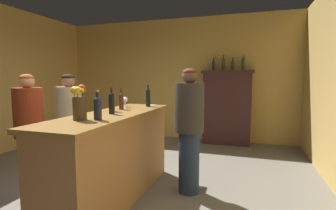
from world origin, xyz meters
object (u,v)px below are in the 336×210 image
at_px(display_cabinet, 227,106).
at_px(display_bottle_midleft, 223,64).
at_px(wine_bottle_malbec, 112,101).
at_px(display_bottle_center, 233,64).
at_px(bar_counter, 113,156).
at_px(display_bottle_left, 214,65).
at_px(patron_by_cabinet, 70,120).
at_px(wine_bottle_merlot, 98,107).
at_px(cheese_plate, 151,105).
at_px(display_bottle_midright, 243,63).
at_px(patron_in_navy, 30,132).
at_px(wine_bottle_chardonnay, 121,100).
at_px(wine_glass_mid, 125,99).
at_px(wine_glass_front, 125,101).
at_px(bartender, 189,126).
at_px(wine_bottle_rose, 148,97).
at_px(flower_arrangement, 79,104).
at_px(wine_bottle_syrah, 111,102).

distance_m(display_cabinet, display_bottle_midleft, 0.96).
bearing_deg(wine_bottle_malbec, display_bottle_center, 66.69).
distance_m(bar_counter, display_bottle_left, 3.48).
bearing_deg(display_bottle_left, bar_counter, -103.52).
bearing_deg(patron_by_cabinet, bar_counter, -7.46).
relative_size(wine_bottle_merlot, cheese_plate, 2.12).
xyz_separation_m(display_bottle_midleft, display_bottle_midright, (0.43, -0.00, 0.00)).
relative_size(display_bottle_midleft, display_bottle_midright, 1.01).
relative_size(display_bottle_midright, patron_in_navy, 0.22).
height_order(wine_bottle_chardonnay, wine_glass_mid, wine_bottle_chardonnay).
relative_size(bar_counter, patron_in_navy, 1.43).
height_order(wine_glass_front, wine_glass_mid, same).
bearing_deg(display_bottle_midright, bartender, -101.95).
height_order(bar_counter, wine_bottle_rose, wine_bottle_rose).
bearing_deg(display_bottle_midright, display_bottle_center, 180.00).
xyz_separation_m(wine_bottle_merlot, wine_bottle_malbec, (-0.22, 0.64, 0.00)).
relative_size(wine_bottle_malbec, display_bottle_center, 1.12).
xyz_separation_m(bar_counter, wine_bottle_malbec, (-0.11, 0.17, 0.67)).
height_order(flower_arrangement, display_bottle_left, display_bottle_left).
distance_m(cheese_plate, patron_by_cabinet, 1.31).
bearing_deg(display_bottle_center, cheese_plate, -115.29).
bearing_deg(display_bottle_center, display_bottle_left, -180.00).
xyz_separation_m(bar_counter, patron_in_navy, (-0.96, -0.31, 0.30)).
xyz_separation_m(wine_bottle_malbec, cheese_plate, (0.24, 0.76, -0.13)).
bearing_deg(flower_arrangement, wine_bottle_syrah, 80.96).
bearing_deg(display_bottle_center, wine_glass_mid, -119.24).
relative_size(wine_bottle_merlot, display_bottle_midright, 0.90).
distance_m(wine_bottle_merlot, wine_bottle_chardonnay, 0.86).
distance_m(wine_glass_mid, flower_arrangement, 1.23).
bearing_deg(flower_arrangement, patron_by_cabinet, 133.37).
height_order(wine_glass_front, flower_arrangement, flower_arrangement).
height_order(display_cabinet, bartender, display_cabinet).
height_order(wine_glass_mid, display_bottle_midright, display_bottle_midright).
height_order(wine_bottle_merlot, wine_glass_mid, wine_bottle_merlot).
bearing_deg(wine_bottle_syrah, display_bottle_center, 69.98).
relative_size(wine_glass_mid, patron_in_navy, 0.09).
distance_m(wine_bottle_merlot, display_bottle_center, 3.82).
distance_m(wine_bottle_malbec, display_bottle_left, 3.16).
bearing_deg(wine_bottle_rose, display_bottle_center, 65.85).
distance_m(wine_bottle_malbec, display_bottle_midright, 3.40).
relative_size(wine_bottle_rose, wine_bottle_malbec, 1.04).
bearing_deg(wine_glass_mid, wine_bottle_chardonnay, -69.78).
bearing_deg(wine_bottle_syrah, cheese_plate, 83.26).
relative_size(display_bottle_midleft, patron_by_cabinet, 0.22).
bearing_deg(patron_in_navy, cheese_plate, 30.28).
bearing_deg(wine_glass_mid, bartender, -11.89).
bearing_deg(wine_bottle_rose, display_bottle_left, 74.96).
bearing_deg(wine_bottle_merlot, bartender, 52.18).
xyz_separation_m(wine_bottle_rose, wine_glass_front, (-0.23, -0.29, -0.04)).
xyz_separation_m(display_cabinet, wine_bottle_malbec, (-1.18, -2.98, 0.34)).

